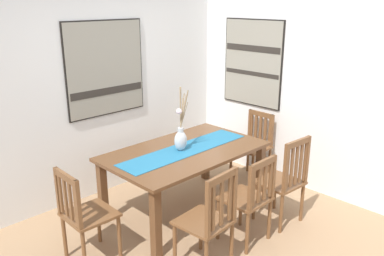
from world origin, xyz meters
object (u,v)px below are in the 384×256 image
(dining_table, at_px, (185,158))
(painting_on_back_wall, at_px, (105,69))
(chair_2, at_px, (250,198))
(chair_0, at_px, (84,214))
(chair_3, at_px, (285,179))
(chair_1, at_px, (209,220))
(painting_on_side_wall, at_px, (253,63))
(centerpiece_vase, at_px, (181,137))
(chair_4, at_px, (254,144))

(dining_table, relative_size, painting_on_back_wall, 1.58)
(chair_2, bearing_deg, chair_0, 146.68)
(chair_2, xyz_separation_m, chair_3, (0.54, -0.04, 0.03))
(dining_table, relative_size, chair_2, 1.92)
(chair_2, bearing_deg, chair_1, -178.67)
(painting_on_side_wall, bearing_deg, chair_0, -174.31)
(chair_3, xyz_separation_m, painting_on_side_wall, (0.92, 1.17, 0.99))
(chair_3, bearing_deg, chair_1, 178.52)
(painting_on_back_wall, relative_size, painting_on_side_wall, 0.98)
(painting_on_side_wall, bearing_deg, centerpiece_vase, -171.26)
(painting_on_back_wall, bearing_deg, chair_3, -67.79)
(dining_table, height_order, chair_3, chair_3)
(dining_table, bearing_deg, chair_4, 0.23)
(centerpiece_vase, xyz_separation_m, chair_0, (-1.22, -0.04, -0.41))
(chair_3, relative_size, chair_4, 1.10)
(chair_4, bearing_deg, chair_1, -153.99)
(chair_3, bearing_deg, chair_2, 175.47)
(chair_1, height_order, painting_on_back_wall, painting_on_back_wall)
(chair_3, bearing_deg, painting_on_side_wall, 51.82)
(chair_0, xyz_separation_m, chair_2, (1.29, -0.85, -0.00))
(centerpiece_vase, height_order, chair_1, centerpiece_vase)
(chair_1, bearing_deg, dining_table, 57.28)
(chair_1, relative_size, chair_3, 0.98)
(centerpiece_vase, height_order, chair_4, centerpiece_vase)
(chair_4, xyz_separation_m, painting_on_side_wall, (0.23, 0.25, 1.02))
(chair_0, bearing_deg, chair_1, -50.91)
(centerpiece_vase, height_order, chair_2, centerpiece_vase)
(chair_3, height_order, painting_on_back_wall, painting_on_back_wall)
(chair_0, distance_m, painting_on_back_wall, 1.83)
(centerpiece_vase, relative_size, painting_on_back_wall, 0.62)
(centerpiece_vase, xyz_separation_m, chair_1, (-0.52, -0.90, -0.40))
(painting_on_back_wall, bearing_deg, painting_on_side_wall, -25.47)
(chair_3, xyz_separation_m, painting_on_back_wall, (-0.81, 1.99, 1.02))
(dining_table, bearing_deg, chair_2, -88.51)
(centerpiece_vase, relative_size, chair_3, 0.70)
(chair_1, relative_size, chair_2, 1.06)
(chair_2, xyz_separation_m, chair_4, (1.23, 0.88, -0.00))
(chair_1, height_order, chair_2, chair_1)
(chair_3, bearing_deg, centerpiece_vase, 123.37)
(dining_table, bearing_deg, chair_3, -58.31)
(centerpiece_vase, distance_m, chair_1, 1.12)
(chair_0, relative_size, chair_3, 0.93)
(chair_0, bearing_deg, chair_4, 0.59)
(chair_0, height_order, chair_3, chair_3)
(chair_0, bearing_deg, centerpiece_vase, 1.81)
(chair_4, distance_m, painting_on_side_wall, 1.07)
(chair_4, bearing_deg, painting_on_back_wall, 144.51)
(dining_table, xyz_separation_m, centerpiece_vase, (-0.05, 0.02, 0.25))
(dining_table, xyz_separation_m, chair_0, (-1.27, -0.02, -0.16))
(chair_2, relative_size, painting_on_side_wall, 0.80)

